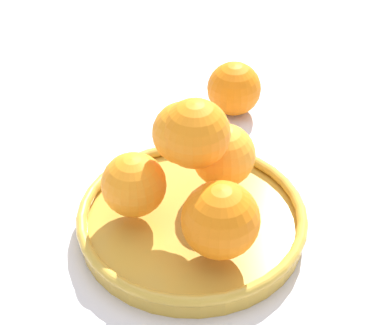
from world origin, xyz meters
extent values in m
plane|color=silver|center=(0.00, 0.00, 0.00)|extent=(4.00, 4.00, 0.00)
cylinder|color=gold|center=(0.00, 0.00, 0.01)|extent=(0.26, 0.26, 0.02)
torus|color=gold|center=(0.00, 0.00, 0.02)|extent=(0.26, 0.26, 0.01)
sphere|color=orange|center=(-0.06, 0.02, 0.07)|extent=(0.08, 0.08, 0.08)
sphere|color=orange|center=(0.02, -0.06, 0.07)|extent=(0.07, 0.07, 0.07)
sphere|color=orange|center=(0.05, 0.05, 0.07)|extent=(0.08, 0.08, 0.08)
sphere|color=orange|center=(-0.01, -0.01, 0.13)|extent=(0.07, 0.07, 0.07)
sphere|color=orange|center=(-0.01, 0.00, 0.13)|extent=(0.08, 0.08, 0.08)
sphere|color=orange|center=(-0.25, -0.02, 0.04)|extent=(0.08, 0.08, 0.08)
camera|label=1|loc=(0.51, 0.17, 0.53)|focal=60.00mm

